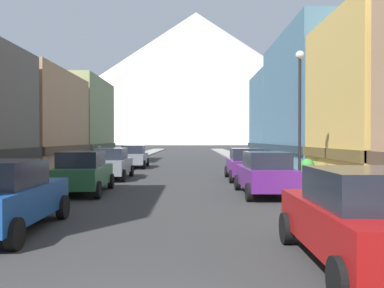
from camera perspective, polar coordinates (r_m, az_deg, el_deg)
sidewalk_left at (r=39.89m, az=-10.33°, el=-2.48°), size 2.50×100.00×0.15m
sidewalk_right at (r=39.64m, az=7.77°, el=-2.50°), size 2.50×100.00×0.15m
storefront_left_2 at (r=29.94m, az=-22.71°, el=2.59°), size 6.66×10.08×6.87m
storefront_left_3 at (r=40.07m, az=-17.80°, el=2.83°), size 7.97×10.28×7.88m
storefront_right_2 at (r=33.24m, az=19.48°, el=5.24°), size 9.13×13.85×10.22m
storefront_right_3 at (r=44.38m, az=14.00°, el=3.43°), size 8.54×9.13×9.15m
car_left_0 at (r=11.04m, az=-24.99°, el=-6.65°), size 2.12×4.43×1.78m
car_left_1 at (r=17.77m, az=-15.19°, el=-3.83°), size 2.24×4.48×1.78m
car_left_2 at (r=23.67m, az=-11.37°, el=-2.69°), size 2.12×4.43×1.78m
car_left_3 at (r=32.66m, az=-8.24°, el=-1.74°), size 2.15×4.44×1.78m
car_right_0 at (r=7.89m, az=22.45°, el=-9.58°), size 2.09×4.42×1.78m
car_right_1 at (r=16.84m, az=10.13°, el=-4.07°), size 2.14×4.44×1.78m
car_right_2 at (r=22.92m, az=7.37°, el=-2.79°), size 2.10×4.42×1.78m
trash_bin_right at (r=14.12m, az=23.11°, el=-6.08°), size 0.59×0.59×0.98m
potted_plant_0 at (r=22.70m, az=15.72°, el=-3.07°), size 0.76×0.76×1.10m
pedestrian_1 at (r=31.74m, az=-12.99°, el=-1.83°), size 0.36×0.36×1.63m
streetlamp_right at (r=17.80m, az=14.73°, el=6.13°), size 0.36×0.36×5.86m
mountain_backdrop at (r=267.19m, az=0.45°, el=9.30°), size 234.70×234.70×84.22m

